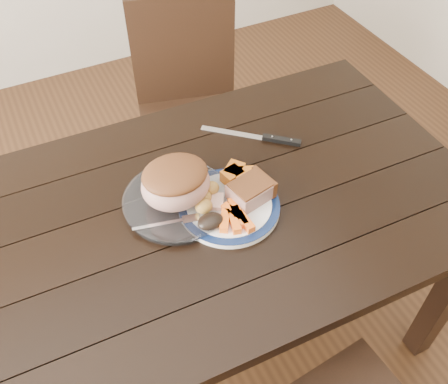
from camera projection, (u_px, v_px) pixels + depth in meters
name	position (u px, v px, depth m)	size (l,w,h in m)	color
ground	(203.00, 337.00, 1.92)	(4.00, 4.00, 0.00)	#472B16
dining_table	(196.00, 230.00, 1.43)	(1.62, 0.94, 0.75)	black
chair_far	(190.00, 101.00, 2.07)	(0.51, 0.52, 0.93)	black
dinner_plate	(229.00, 206.00, 1.36)	(0.28, 0.28, 0.02)	white
plate_rim	(229.00, 204.00, 1.36)	(0.28, 0.28, 0.02)	#0D1B41
serving_platter	(178.00, 202.00, 1.37)	(0.29, 0.29, 0.02)	white
pork_slice	(250.00, 191.00, 1.35)	(0.11, 0.09, 0.05)	#A57465
roasted_potatoes	(207.00, 198.00, 1.34)	(0.09, 0.09, 0.04)	gold
carrot_batons	(235.00, 217.00, 1.31)	(0.09, 0.12, 0.02)	orange
pumpkin_wedges	(237.00, 175.00, 1.40)	(0.10, 0.09, 0.04)	orange
dark_mushroom	(210.00, 221.00, 1.29)	(0.07, 0.05, 0.03)	black
fork	(171.00, 223.00, 1.31)	(0.18, 0.06, 0.00)	silver
roast_joint	(176.00, 184.00, 1.32)	(0.19, 0.16, 0.12)	tan
cut_slice	(211.00, 202.00, 1.35)	(0.07, 0.06, 0.02)	tan
carving_knife	(269.00, 138.00, 1.56)	(0.25, 0.23, 0.01)	silver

